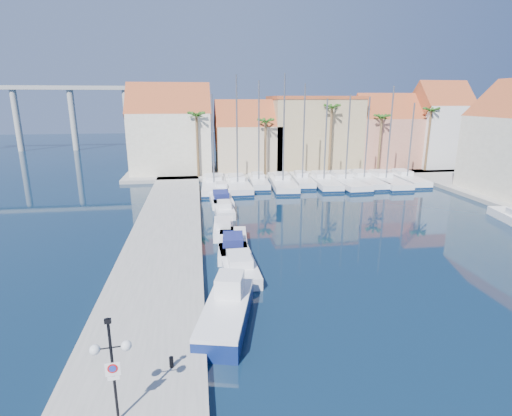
# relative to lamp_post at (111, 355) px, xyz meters

# --- Properties ---
(ground) EXTENTS (260.00, 260.00, 0.00)m
(ground) POSITION_rel_lamp_post_xyz_m (9.20, 4.45, -3.15)
(ground) COLOR black
(ground) RESTS_ON ground
(quay_west) EXTENTS (6.00, 77.00, 0.50)m
(quay_west) POSITION_rel_lamp_post_xyz_m (0.20, 17.95, -2.90)
(quay_west) COLOR gray
(quay_west) RESTS_ON ground
(shore_north) EXTENTS (54.00, 16.00, 0.50)m
(shore_north) POSITION_rel_lamp_post_xyz_m (19.20, 52.45, -2.90)
(shore_north) COLOR gray
(shore_north) RESTS_ON ground
(lamp_post) EXTENTS (1.37, 0.46, 4.04)m
(lamp_post) POSITION_rel_lamp_post_xyz_m (0.00, 0.00, 0.00)
(lamp_post) COLOR black
(lamp_post) RESTS_ON quay_west
(bollard) EXTENTS (0.19, 0.19, 0.47)m
(bollard) POSITION_rel_lamp_post_xyz_m (1.71, 2.68, -2.42)
(bollard) COLOR black
(bollard) RESTS_ON quay_west
(fishing_boat) EXTENTS (3.67, 6.84, 2.28)m
(fishing_boat) POSITION_rel_lamp_post_xyz_m (4.36, 6.60, -2.40)
(fishing_boat) COLOR navy
(fishing_boat) RESTS_ON ground
(motorboat_west_0) EXTENTS (2.41, 6.96, 1.40)m
(motorboat_west_0) POSITION_rel_lamp_post_xyz_m (5.66, 13.27, -2.64)
(motorboat_west_0) COLOR white
(motorboat_west_0) RESTS_ON ground
(motorboat_west_1) EXTENTS (2.78, 7.00, 1.40)m
(motorboat_west_1) POSITION_rel_lamp_post_xyz_m (5.65, 17.23, -2.64)
(motorboat_west_1) COLOR white
(motorboat_west_1) RESTS_ON ground
(motorboat_west_2) EXTENTS (2.09, 5.48, 1.40)m
(motorboat_west_2) POSITION_rel_lamp_post_xyz_m (5.20, 21.39, -2.64)
(motorboat_west_2) COLOR white
(motorboat_west_2) RESTS_ON ground
(motorboat_west_3) EXTENTS (1.96, 5.88, 1.40)m
(motorboat_west_3) POSITION_rel_lamp_post_xyz_m (5.66, 27.84, -2.64)
(motorboat_west_3) COLOR white
(motorboat_west_3) RESTS_ON ground
(motorboat_west_4) EXTENTS (2.59, 7.49, 1.40)m
(motorboat_west_4) POSITION_rel_lamp_post_xyz_m (5.60, 32.50, -2.64)
(motorboat_west_4) COLOR white
(motorboat_west_4) RESTS_ON ground
(motorboat_west_5) EXTENTS (2.11, 5.99, 1.40)m
(motorboat_west_5) POSITION_rel_lamp_post_xyz_m (5.95, 37.53, -2.64)
(motorboat_west_5) COLOR white
(motorboat_west_5) RESTS_ON ground
(sailboat_0) EXTENTS (3.57, 11.90, 12.14)m
(sailboat_0) POSITION_rel_lamp_post_xyz_m (5.19, 40.04, -2.59)
(sailboat_0) COLOR white
(sailboat_0) RESTS_ON ground
(sailboat_1) EXTENTS (3.08, 11.22, 14.47)m
(sailboat_1) POSITION_rel_lamp_post_xyz_m (8.25, 39.82, -2.56)
(sailboat_1) COLOR white
(sailboat_1) RESTS_ON ground
(sailboat_2) EXTENTS (2.76, 8.95, 13.84)m
(sailboat_2) POSITION_rel_lamp_post_xyz_m (11.33, 41.04, -2.52)
(sailboat_2) COLOR white
(sailboat_2) RESTS_ON ground
(sailboat_3) EXTENTS (3.88, 11.64, 14.68)m
(sailboat_3) POSITION_rel_lamp_post_xyz_m (14.44, 39.90, -2.56)
(sailboat_3) COLOR white
(sailboat_3) RESTS_ON ground
(sailboat_4) EXTENTS (3.02, 9.05, 13.48)m
(sailboat_4) POSITION_rel_lamp_post_xyz_m (17.50, 41.21, -2.53)
(sailboat_4) COLOR white
(sailboat_4) RESTS_ON ground
(sailboat_5) EXTENTS (3.35, 10.96, 11.60)m
(sailboat_5) POSITION_rel_lamp_post_xyz_m (20.20, 40.14, -2.59)
(sailboat_5) COLOR white
(sailboat_5) RESTS_ON ground
(sailboat_6) EXTENTS (3.65, 12.09, 12.12)m
(sailboat_6) POSITION_rel_lamp_post_xyz_m (23.12, 39.85, -2.60)
(sailboat_6) COLOR white
(sailboat_6) RESTS_ON ground
(sailboat_7) EXTENTS (3.31, 11.42, 11.85)m
(sailboat_7) POSITION_rel_lamp_post_xyz_m (26.08, 40.43, -2.59)
(sailboat_7) COLOR white
(sailboat_7) RESTS_ON ground
(sailboat_8) EXTENTS (3.28, 11.65, 13.21)m
(sailboat_8) POSITION_rel_lamp_post_xyz_m (29.01, 39.72, -2.58)
(sailboat_8) COLOR white
(sailboat_8) RESTS_ON ground
(sailboat_9) EXTENTS (3.09, 10.38, 11.06)m
(sailboat_9) POSITION_rel_lamp_post_xyz_m (32.50, 40.27, -2.59)
(sailboat_9) COLOR white
(sailboat_9) RESTS_ON ground
(building_0) EXTENTS (12.30, 9.00, 13.50)m
(building_0) POSITION_rel_lamp_post_xyz_m (-0.80, 51.45, 3.37)
(building_0) COLOR beige
(building_0) RESTS_ON shore_north
(building_1) EXTENTS (10.30, 8.00, 11.00)m
(building_1) POSITION_rel_lamp_post_xyz_m (11.20, 51.45, 2.14)
(building_1) COLOR #C7B18C
(building_1) RESTS_ON shore_north
(building_2) EXTENTS (14.20, 10.20, 11.50)m
(building_2) POSITION_rel_lamp_post_xyz_m (22.20, 52.45, 3.10)
(building_2) COLOR tan
(building_2) RESTS_ON shore_north
(building_3) EXTENTS (10.30, 8.00, 12.00)m
(building_3) POSITION_rel_lamp_post_xyz_m (34.20, 51.45, 2.71)
(building_3) COLOR tan
(building_3) RESTS_ON shore_north
(building_4) EXTENTS (8.30, 8.00, 14.00)m
(building_4) POSITION_rel_lamp_post_xyz_m (43.20, 50.45, 3.81)
(building_4) COLOR white
(building_4) RESTS_ON shore_north
(palm_0) EXTENTS (2.60, 2.60, 10.15)m
(palm_0) POSITION_rel_lamp_post_xyz_m (3.20, 46.45, 5.93)
(palm_0) COLOR brown
(palm_0) RESTS_ON shore_north
(palm_1) EXTENTS (2.60, 2.60, 9.15)m
(palm_1) POSITION_rel_lamp_post_xyz_m (13.20, 46.45, 4.98)
(palm_1) COLOR brown
(palm_1) RESTS_ON shore_north
(palm_2) EXTENTS (2.60, 2.60, 11.15)m
(palm_2) POSITION_rel_lamp_post_xyz_m (23.20, 46.45, 6.86)
(palm_2) COLOR brown
(palm_2) RESTS_ON shore_north
(palm_3) EXTENTS (2.60, 2.60, 9.65)m
(palm_3) POSITION_rel_lamp_post_xyz_m (31.20, 46.45, 5.45)
(palm_3) COLOR brown
(palm_3) RESTS_ON shore_north
(palm_4) EXTENTS (2.60, 2.60, 10.65)m
(palm_4) POSITION_rel_lamp_post_xyz_m (39.20, 46.45, 6.40)
(palm_4) COLOR brown
(palm_4) RESTS_ON shore_north
(viaduct) EXTENTS (48.00, 2.20, 14.45)m
(viaduct) POSITION_rel_lamp_post_xyz_m (-29.87, 86.45, 7.10)
(viaduct) COLOR #9E9E99
(viaduct) RESTS_ON ground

